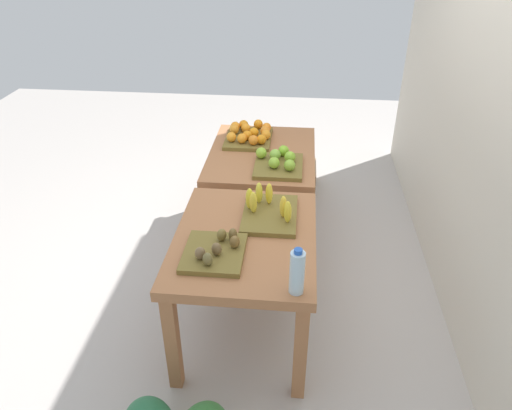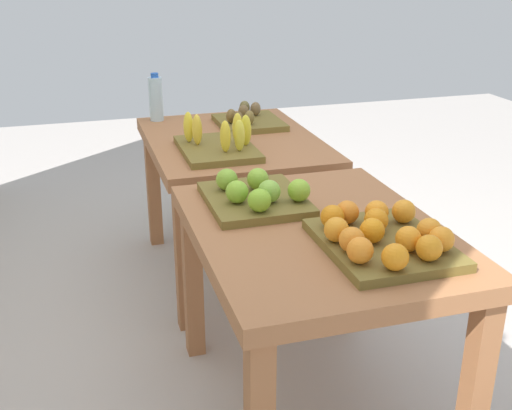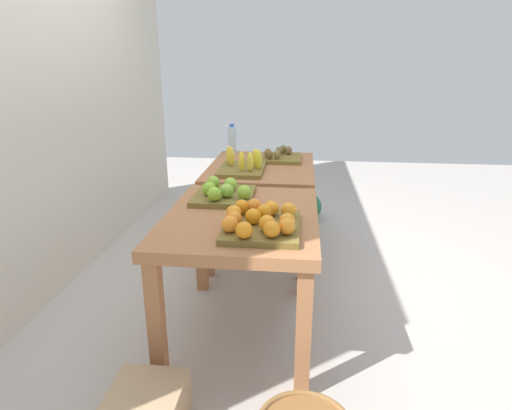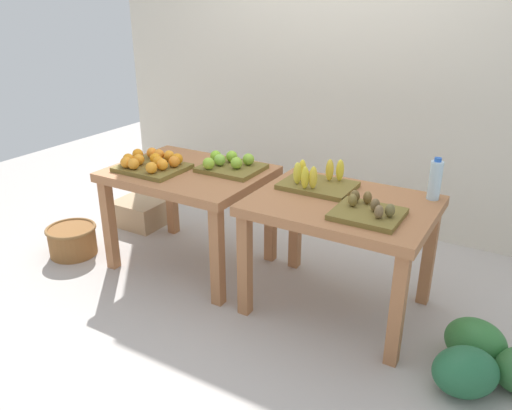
{
  "view_description": "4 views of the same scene",
  "coord_description": "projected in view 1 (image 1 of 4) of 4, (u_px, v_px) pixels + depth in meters",
  "views": [
    {
      "loc": [
        2.78,
        0.28,
        2.29
      ],
      "look_at": [
        -0.06,
        0.0,
        0.55
      ],
      "focal_mm": 33.83,
      "sensor_mm": 36.0,
      "label": 1
    },
    {
      "loc": [
        -2.34,
        0.74,
        1.57
      ],
      "look_at": [
        0.0,
        0.05,
        0.59
      ],
      "focal_mm": 44.75,
      "sensor_mm": 36.0,
      "label": 2
    },
    {
      "loc": [
        -2.68,
        -0.3,
        1.49
      ],
      "look_at": [
        -0.01,
        -0.02,
        0.59
      ],
      "focal_mm": 30.19,
      "sensor_mm": 36.0,
      "label": 3
    },
    {
      "loc": [
        1.51,
        -2.59,
        1.83
      ],
      "look_at": [
        -0.05,
        0.04,
        0.55
      ],
      "focal_mm": 35.53,
      "sensor_mm": 36.0,
      "label": 4
    }
  ],
  "objects": [
    {
      "name": "ground_plane",
      "position": [
        255.0,
        272.0,
        3.58
      ],
      "size": [
        8.0,
        8.0,
        0.0
      ],
      "primitive_type": "plane",
      "color": "#B1AAA4"
    },
    {
      "name": "back_wall",
      "position": [
        495.0,
        77.0,
        2.68
      ],
      "size": [
        4.4,
        0.12,
        3.0
      ],
      "primitive_type": "cube",
      "color": "beige",
      "rests_on": "ground_plane"
    },
    {
      "name": "display_table_left",
      "position": [
        262.0,
        164.0,
        3.73
      ],
      "size": [
        1.04,
        0.8,
        0.72
      ],
      "color": "#A46941",
      "rests_on": "ground_plane"
    },
    {
      "name": "display_table_right",
      "position": [
        245.0,
        251.0,
        2.78
      ],
      "size": [
        1.04,
        0.8,
        0.72
      ],
      "color": "#A46941",
      "rests_on": "ground_plane"
    },
    {
      "name": "orange_bin",
      "position": [
        250.0,
        135.0,
        3.85
      ],
      "size": [
        0.46,
        0.37,
        0.11
      ],
      "color": "brown",
      "rests_on": "display_table_left"
    },
    {
      "name": "apple_bin",
      "position": [
        279.0,
        162.0,
        3.44
      ],
      "size": [
        0.4,
        0.36,
        0.11
      ],
      "color": "brown",
      "rests_on": "display_table_left"
    },
    {
      "name": "banana_crate",
      "position": [
        269.0,
        210.0,
        2.88
      ],
      "size": [
        0.44,
        0.32,
        0.17
      ],
      "color": "brown",
      "rests_on": "display_table_right"
    },
    {
      "name": "kiwi_bin",
      "position": [
        215.0,
        251.0,
        2.55
      ],
      "size": [
        0.36,
        0.32,
        0.1
      ],
      "color": "brown",
      "rests_on": "display_table_right"
    },
    {
      "name": "water_bottle",
      "position": [
        297.0,
        272.0,
        2.26
      ],
      "size": [
        0.07,
        0.07,
        0.25
      ],
      "color": "silver",
      "rests_on": "display_table_right"
    },
    {
      "name": "wicker_basket",
      "position": [
        234.0,
        169.0,
        4.76
      ],
      "size": [
        0.37,
        0.37,
        0.22
      ],
      "color": "brown",
      "rests_on": "ground_plane"
    },
    {
      "name": "cardboard_produce_box",
      "position": [
        300.0,
        176.0,
        4.65
      ],
      "size": [
        0.4,
        0.3,
        0.21
      ],
      "primitive_type": "cube",
      "color": "tan",
      "rests_on": "ground_plane"
    }
  ]
}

